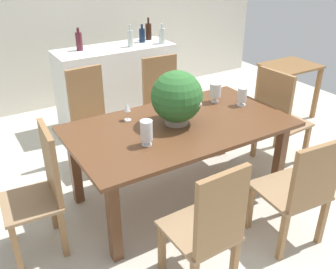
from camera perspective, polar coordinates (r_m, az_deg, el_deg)
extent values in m
plane|color=beige|center=(3.78, -0.04, -7.57)|extent=(7.04, 7.04, 0.00)
cube|color=beige|center=(5.55, -14.89, 17.57)|extent=(6.40, 0.10, 2.60)
cube|color=brown|center=(3.26, 1.82, 1.28)|extent=(1.91, 1.08, 0.03)
cube|color=brown|center=(2.82, -8.17, -12.79)|extent=(0.08, 0.08, 0.71)
cube|color=brown|center=(3.65, 16.49, -3.50)|extent=(0.08, 0.08, 0.71)
cube|color=brown|center=(3.47, -13.86, -4.90)|extent=(0.08, 0.08, 0.71)
cube|color=brown|center=(4.17, 8.23, 1.44)|extent=(0.08, 0.08, 0.71)
cube|color=olive|center=(4.13, -1.01, -0.78)|extent=(0.05, 0.05, 0.43)
cube|color=olive|center=(4.30, 3.56, 0.33)|extent=(0.05, 0.05, 0.43)
cube|color=olive|center=(4.45, -3.31, 1.37)|extent=(0.05, 0.05, 0.43)
cube|color=olive|center=(4.61, 1.03, 2.33)|extent=(0.05, 0.05, 0.43)
cube|color=#987855|center=(4.27, 0.06, 3.57)|extent=(0.49, 0.50, 0.03)
cube|color=olive|center=(4.34, -1.27, 8.16)|extent=(0.42, 0.07, 0.57)
cube|color=olive|center=(4.32, 20.14, -1.28)|extent=(0.05, 0.05, 0.43)
cube|color=olive|center=(4.52, 16.23, 0.63)|extent=(0.05, 0.05, 0.43)
cube|color=olive|center=(4.04, 16.99, -2.78)|extent=(0.05, 0.05, 0.43)
cube|color=olive|center=(4.25, 12.98, -0.68)|extent=(0.05, 0.05, 0.43)
cube|color=#987855|center=(4.18, 16.99, 1.75)|extent=(0.48, 0.49, 0.03)
cube|color=olive|center=(3.91, 15.69, 5.07)|extent=(0.07, 0.43, 0.59)
cube|color=olive|center=(3.84, -11.52, -3.76)|extent=(0.05, 0.05, 0.43)
cube|color=olive|center=(3.96, -7.13, -2.34)|extent=(0.05, 0.05, 0.43)
cube|color=olive|center=(4.13, -13.59, -1.67)|extent=(0.05, 0.05, 0.43)
cube|color=olive|center=(4.24, -9.44, -0.41)|extent=(0.05, 0.05, 0.43)
cube|color=#987855|center=(3.93, -10.70, 0.87)|extent=(0.44, 0.45, 0.03)
cube|color=olive|center=(3.97, -12.29, 5.83)|extent=(0.38, 0.07, 0.59)
cube|color=olive|center=(3.45, 17.56, -8.55)|extent=(0.05, 0.05, 0.43)
cube|color=olive|center=(3.22, 12.25, -10.63)|extent=(0.05, 0.05, 0.43)
cube|color=olive|center=(3.24, 22.28, -12.00)|extent=(0.05, 0.05, 0.43)
cube|color=olive|center=(3.00, 16.94, -14.58)|extent=(0.05, 0.05, 0.43)
cube|color=#987855|center=(3.09, 17.85, -8.07)|extent=(0.51, 0.51, 0.03)
cube|color=olive|center=(2.83, 21.49, -5.90)|extent=(0.44, 0.08, 0.49)
cube|color=olive|center=(2.94, 4.84, -14.26)|extent=(0.04, 0.04, 0.43)
cube|color=olive|center=(2.80, -0.94, -16.80)|extent=(0.04, 0.04, 0.43)
cube|color=olive|center=(2.73, 9.97, -18.61)|extent=(0.04, 0.04, 0.43)
cube|color=#987855|center=(2.60, 4.61, -14.25)|extent=(0.42, 0.47, 0.03)
cube|color=olive|center=(2.29, 8.09, -11.63)|extent=(0.38, 0.05, 0.56)
cube|color=olive|center=(3.28, -22.86, -11.69)|extent=(0.05, 0.05, 0.43)
cube|color=olive|center=(2.99, -21.97, -15.72)|extent=(0.05, 0.05, 0.43)
cube|color=olive|center=(3.29, -17.06, -10.37)|extent=(0.05, 0.05, 0.43)
cube|color=olive|center=(3.01, -15.54, -14.23)|extent=(0.05, 0.05, 0.43)
cube|color=#987855|center=(3.00, -20.04, -9.61)|extent=(0.44, 0.46, 0.03)
cube|color=olive|center=(2.86, -17.34, -4.12)|extent=(0.07, 0.40, 0.55)
cylinder|color=gray|center=(3.25, 1.31, 2.38)|extent=(0.20, 0.20, 0.08)
sphere|color=#2D662D|center=(3.17, 1.35, 5.76)|extent=(0.44, 0.44, 0.44)
sphere|color=silver|center=(3.24, 4.47, 6.66)|extent=(0.05, 0.05, 0.05)
sphere|color=silver|center=(3.11, 4.69, 4.58)|extent=(0.05, 0.05, 0.05)
sphere|color=silver|center=(3.19, 4.37, 6.31)|extent=(0.05, 0.05, 0.05)
sphere|color=silver|center=(3.28, 1.83, 8.14)|extent=(0.06, 0.06, 0.06)
sphere|color=silver|center=(3.05, 3.28, 3.90)|extent=(0.04, 0.04, 0.04)
sphere|color=silver|center=(2.99, 2.62, 5.04)|extent=(0.04, 0.04, 0.04)
cylinder|color=silver|center=(2.92, -3.22, -1.48)|extent=(0.08, 0.08, 0.01)
cylinder|color=silver|center=(2.91, -3.23, -1.08)|extent=(0.03, 0.03, 0.03)
cylinder|color=silver|center=(2.87, -3.28, 0.63)|extent=(0.10, 0.10, 0.16)
cylinder|color=silver|center=(3.73, 7.07, 4.98)|extent=(0.07, 0.07, 0.01)
cylinder|color=silver|center=(3.72, 7.10, 5.40)|extent=(0.03, 0.03, 0.05)
cylinder|color=silver|center=(3.69, 7.18, 6.70)|extent=(0.11, 0.11, 0.13)
cylinder|color=silver|center=(3.70, 11.01, 4.45)|extent=(0.08, 0.08, 0.01)
cylinder|color=silver|center=(3.69, 11.05, 4.77)|extent=(0.03, 0.03, 0.03)
cylinder|color=silver|center=(3.66, 11.16, 5.95)|extent=(0.09, 0.09, 0.13)
cylinder|color=silver|center=(3.34, -6.12, 2.21)|extent=(0.06, 0.06, 0.00)
cylinder|color=silver|center=(3.32, -6.16, 2.90)|extent=(0.01, 0.01, 0.08)
cone|color=silver|center=(3.29, -6.22, 4.11)|extent=(0.06, 0.06, 0.07)
cube|color=white|center=(4.92, -7.75, 7.32)|extent=(1.47, 0.55, 0.99)
cylinder|color=#B2BFB7|center=(4.90, -0.91, 14.68)|extent=(0.08, 0.08, 0.19)
cylinder|color=#B2BFB7|center=(4.87, -0.92, 16.08)|extent=(0.03, 0.03, 0.06)
cylinder|color=black|center=(5.11, -2.97, 15.27)|extent=(0.08, 0.08, 0.20)
cylinder|color=black|center=(5.08, -3.01, 16.82)|extent=(0.03, 0.03, 0.08)
cylinder|color=#B2BFB7|center=(4.75, -5.73, 14.22)|extent=(0.07, 0.07, 0.20)
cylinder|color=#B2BFB7|center=(4.72, -5.80, 15.78)|extent=(0.02, 0.02, 0.07)
cylinder|color=#0F1E38|center=(4.97, -3.94, 14.70)|extent=(0.07, 0.07, 0.17)
cylinder|color=#0F1E38|center=(4.95, -3.98, 15.98)|extent=(0.03, 0.03, 0.06)
cylinder|color=#511E28|center=(4.69, -13.30, 13.54)|extent=(0.08, 0.08, 0.21)
cylinder|color=#511E28|center=(4.66, -13.47, 15.11)|extent=(0.03, 0.03, 0.05)
cube|color=brown|center=(5.21, 18.09, 9.87)|extent=(0.68, 0.56, 0.02)
cube|color=brown|center=(4.97, 17.23, 4.69)|extent=(0.05, 0.05, 0.70)
cube|color=brown|center=(5.41, 21.53, 5.83)|extent=(0.05, 0.05, 0.70)
cube|color=brown|center=(5.27, 13.43, 6.47)|extent=(0.05, 0.05, 0.70)
cube|color=brown|center=(5.69, 17.80, 7.45)|extent=(0.05, 0.05, 0.70)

